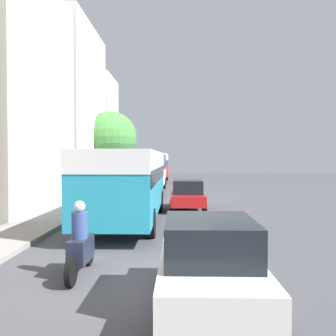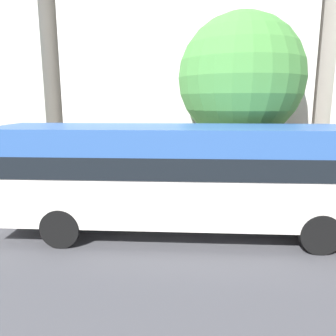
{
  "view_description": "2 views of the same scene",
  "coord_description": "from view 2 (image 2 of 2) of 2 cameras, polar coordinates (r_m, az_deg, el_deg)",
  "views": [
    {
      "loc": [
        0.5,
        -7.85,
        2.7
      ],
      "look_at": [
        -0.34,
        23.48,
        1.87
      ],
      "focal_mm": 40.0,
      "sensor_mm": 36.0,
      "label": 1
    },
    {
      "loc": [
        6.88,
        21.77,
        3.64
      ],
      "look_at": [
        -1.16,
        21.31,
        1.99
      ],
      "focal_mm": 35.0,
      "sensor_mm": 36.0,
      "label": 2
    }
  ],
  "objects": [
    {
      "name": "building_far_terrace",
      "position": [
        16.8,
        3.14,
        21.43
      ],
      "size": [
        6.94,
        9.85,
        13.06
      ],
      "color": "silver",
      "rests_on": "ground_plane"
    },
    {
      "name": "bus_following",
      "position": [
        8.92,
        3.5,
        0.56
      ],
      "size": [
        2.56,
        10.36,
        2.98
      ],
      "color": "silver",
      "rests_on": "ground_plane"
    },
    {
      "name": "street_tree",
      "position": [
        12.26,
        12.56,
        15.0
      ],
      "size": [
        4.41,
        4.41,
        6.5
      ],
      "color": "brown",
      "rests_on": "sidewalk"
    }
  ]
}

